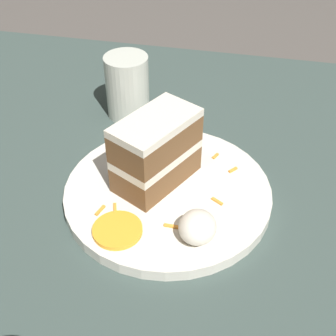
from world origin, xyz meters
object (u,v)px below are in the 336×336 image
Objects in this scene: cream_dollop at (197,227)px; drinking_glass at (128,90)px; plate at (168,192)px; orange_garnish at (117,230)px; cake_slice at (156,151)px.

drinking_glass is at bearing -148.64° from cream_dollop.
orange_garnish is at bearing -25.43° from plate.
drinking_glass is (-0.29, -0.07, 0.03)m from orange_garnish.
cream_dollop is 0.48× the size of drinking_glass.
orange_garnish is at bearing -82.70° from cream_dollop.
plate is 4.54× the size of orange_garnish.
plate is 0.10m from cream_dollop.
orange_garnish is 0.30m from drinking_glass.
drinking_glass reaches higher than cream_dollop.
cream_dollop reaches higher than orange_garnish.
drinking_glass is (-0.18, -0.09, -0.02)m from cake_slice.
cake_slice is 0.12m from orange_garnish.
cream_dollop is (0.08, 0.05, 0.03)m from plate.
cream_dollop is at bearing 33.97° from plate.
cream_dollop is at bearing 97.30° from orange_garnish.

